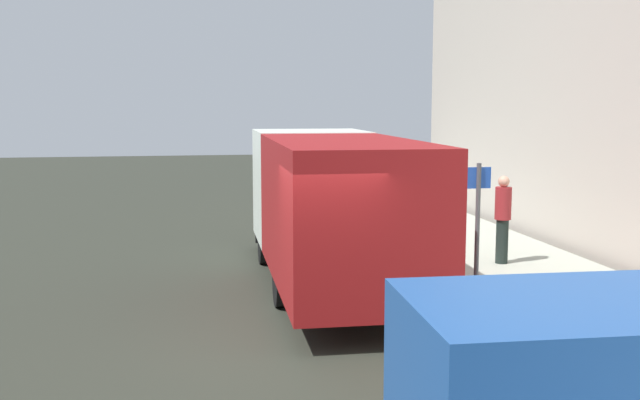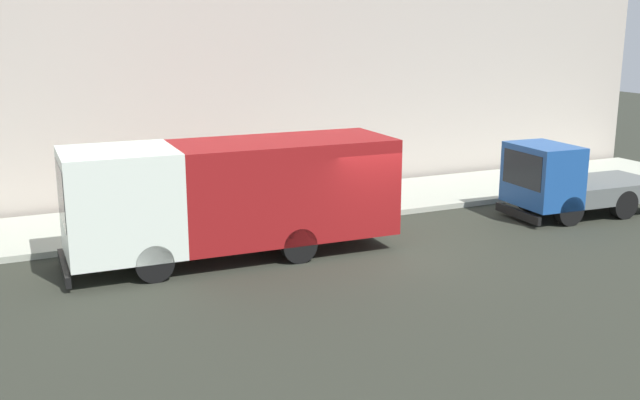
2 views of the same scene
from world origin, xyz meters
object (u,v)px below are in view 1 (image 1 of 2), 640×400
(large_utility_truck, at_px, (331,202))
(pedestrian_walking, at_px, (503,217))
(traffic_cone_orange, at_px, (411,233))
(street_sign_post, at_px, (478,217))

(large_utility_truck, bearing_deg, pedestrian_walking, 10.51)
(traffic_cone_orange, bearing_deg, pedestrian_walking, -56.44)
(large_utility_truck, distance_m, street_sign_post, 2.78)
(traffic_cone_orange, bearing_deg, large_utility_truck, -132.95)
(traffic_cone_orange, distance_m, street_sign_post, 4.39)
(pedestrian_walking, relative_size, traffic_cone_orange, 2.74)
(street_sign_post, bearing_deg, large_utility_truck, 142.29)
(large_utility_truck, height_order, traffic_cone_orange, large_utility_truck)
(pedestrian_walking, relative_size, street_sign_post, 0.80)
(traffic_cone_orange, height_order, street_sign_post, street_sign_post)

